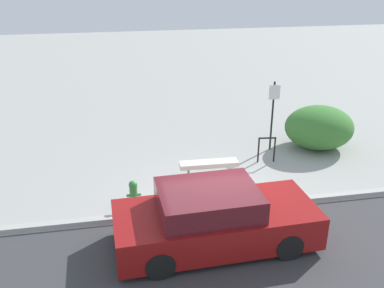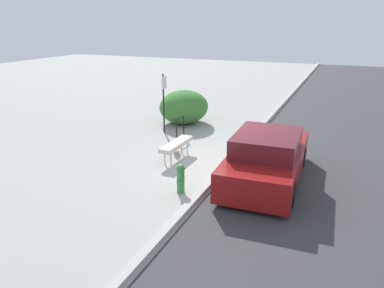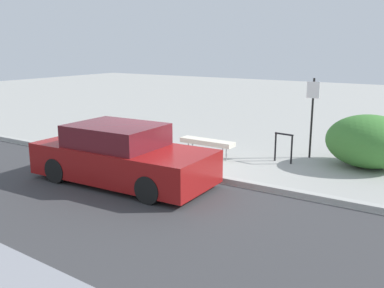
{
  "view_description": "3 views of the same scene",
  "coord_description": "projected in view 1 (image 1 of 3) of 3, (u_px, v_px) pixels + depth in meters",
  "views": [
    {
      "loc": [
        -2.32,
        -8.91,
        5.78
      ],
      "look_at": [
        -0.25,
        2.08,
        0.96
      ],
      "focal_mm": 40.0,
      "sensor_mm": 36.0,
      "label": 1
    },
    {
      "loc": [
        -9.99,
        -3.15,
        4.23
      ],
      "look_at": [
        -0.29,
        0.96,
        0.72
      ],
      "focal_mm": 35.0,
      "sensor_mm": 36.0,
      "label": 2
    },
    {
      "loc": [
        6.29,
        -8.6,
        3.18
      ],
      "look_at": [
        0.4,
        0.53,
        0.68
      ],
      "focal_mm": 40.0,
      "sensor_mm": 36.0,
      "label": 3
    }
  ],
  "objects": [
    {
      "name": "curb",
      "position": [
        217.0,
        208.0,
        10.7
      ],
      "size": [
        60.0,
        0.2,
        0.13
      ],
      "color": "#A8A8A3",
      "rests_on": "ground_plane"
    },
    {
      "name": "shrub_hedge",
      "position": [
        319.0,
        127.0,
        14.11
      ],
      "size": [
        2.27,
        2.03,
        1.41
      ],
      "color": "#3D7A33",
      "rests_on": "ground_plane"
    },
    {
      "name": "fire_hydrant",
      "position": [
        134.0,
        193.0,
        10.7
      ],
      "size": [
        0.36,
        0.22,
        0.77
      ],
      "color": "#338C3F",
      "rests_on": "ground_plane"
    },
    {
      "name": "sign_post",
      "position": [
        273.0,
        110.0,
        13.67
      ],
      "size": [
        0.36,
        0.08,
        2.3
      ],
      "color": "black",
      "rests_on": "ground_plane"
    },
    {
      "name": "parked_car_near",
      "position": [
        214.0,
        219.0,
        9.23
      ],
      "size": [
        4.42,
        1.96,
        1.39
      ],
      "rotation": [
        0.0,
        0.0,
        0.03
      ],
      "color": "black",
      "rests_on": "ground_plane"
    },
    {
      "name": "ground_plane",
      "position": [
        217.0,
        211.0,
        10.72
      ],
      "size": [
        60.0,
        60.0,
        0.0
      ],
      "primitive_type": "plane",
      "color": "#9E9E99"
    },
    {
      "name": "bike_rack",
      "position": [
        267.0,
        147.0,
        13.13
      ],
      "size": [
        0.55,
        0.12,
        0.83
      ],
      "rotation": [
        0.0,
        0.0,
        -0.12
      ],
      "color": "black",
      "rests_on": "ground_plane"
    },
    {
      "name": "bench",
      "position": [
        209.0,
        164.0,
        12.09
      ],
      "size": [
        1.67,
        0.43,
        0.55
      ],
      "rotation": [
        0.0,
        0.0,
        -0.03
      ],
      "color": "#99999E",
      "rests_on": "ground_plane"
    }
  ]
}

